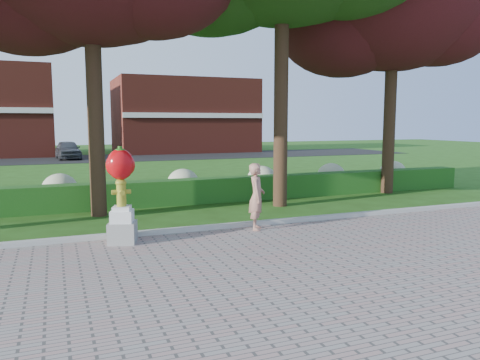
{
  "coord_description": "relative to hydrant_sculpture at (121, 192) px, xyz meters",
  "views": [
    {
      "loc": [
        -3.12,
        -7.67,
        2.65
      ],
      "look_at": [
        0.34,
        1.0,
        1.49
      ],
      "focal_mm": 35.0,
      "sensor_mm": 36.0,
      "label": 1
    }
  ],
  "objects": [
    {
      "name": "curb",
      "position": [
        1.81,
        0.5,
        -1.08
      ],
      "size": [
        40.0,
        0.18,
        0.15
      ],
      "primitive_type": "cube",
      "color": "#ADADA5",
      "rests_on": "ground"
    },
    {
      "name": "lawn_hedge",
      "position": [
        1.81,
        4.5,
        -0.75
      ],
      "size": [
        24.0,
        0.7,
        0.8
      ],
      "primitive_type": "cube",
      "color": "#164E16",
      "rests_on": "ground"
    },
    {
      "name": "hydrangea_row",
      "position": [
        2.39,
        5.5,
        -0.6
      ],
      "size": [
        20.1,
        1.1,
        0.99
      ],
      "color": "beige",
      "rests_on": "ground"
    },
    {
      "name": "street",
      "position": [
        1.81,
        25.5,
        -1.14
      ],
      "size": [
        50.0,
        8.0,
        0.02
      ],
      "primitive_type": "cube",
      "color": "black",
      "rests_on": "ground"
    },
    {
      "name": "tree_far_right",
      "position": [
        10.22,
        4.08,
        5.81
      ],
      "size": [
        7.88,
        6.72,
        10.21
      ],
      "color": "black",
      "rests_on": "ground"
    },
    {
      "name": "ground",
      "position": [
        1.81,
        -2.5,
        -1.15
      ],
      "size": [
        100.0,
        100.0,
        0.0
      ],
      "primitive_type": "plane",
      "color": "#234812",
      "rests_on": "ground"
    },
    {
      "name": "building_right",
      "position": [
        9.81,
        31.5,
        2.05
      ],
      "size": [
        12.0,
        8.0,
        6.4
      ],
      "primitive_type": "cube",
      "color": "maroon",
      "rests_on": "ground"
    },
    {
      "name": "parked_car",
      "position": [
        -0.37,
        25.59,
        -0.47
      ],
      "size": [
        1.86,
        4.0,
        1.32
      ],
      "primitive_type": "imported",
      "rotation": [
        0.0,
        0.0,
        0.08
      ],
      "color": "#42454A",
      "rests_on": "street"
    },
    {
      "name": "woman",
      "position": [
        3.22,
        0.1,
        -0.3
      ],
      "size": [
        0.6,
        0.7,
        1.63
      ],
      "primitive_type": "imported",
      "rotation": [
        0.0,
        0.0,
        1.15
      ],
      "color": "#A6715F",
      "rests_on": "walkway"
    },
    {
      "name": "hydrant_sculpture",
      "position": [
        0.0,
        0.0,
        0.0
      ],
      "size": [
        0.71,
        0.71,
        2.1
      ],
      "rotation": [
        0.0,
        0.0,
        -0.3
      ],
      "color": "gray",
      "rests_on": "walkway"
    }
  ]
}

